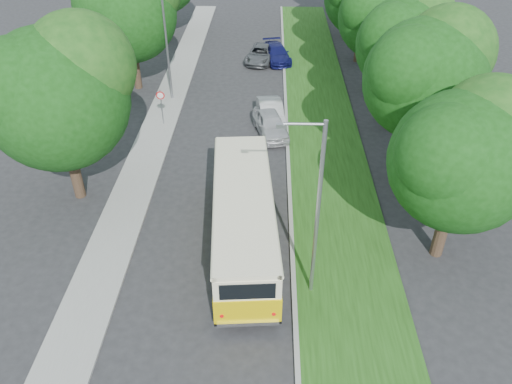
{
  "coord_description": "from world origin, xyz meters",
  "views": [
    {
      "loc": [
        2.43,
        -17.17,
        15.55
      ],
      "look_at": [
        1.86,
        2.5,
        1.5
      ],
      "focal_mm": 35.0,
      "sensor_mm": 36.0,
      "label": 1
    }
  ],
  "objects_px": {
    "vintage_bus": "(244,220)",
    "car_silver": "(270,124)",
    "car_grey": "(261,54)",
    "car_white": "(271,114)",
    "lamppost_near": "(316,208)",
    "car_blue": "(277,53)",
    "lamppost_far": "(165,43)"
  },
  "relations": [
    {
      "from": "car_silver",
      "to": "car_white",
      "type": "distance_m",
      "value": 1.44
    },
    {
      "from": "lamppost_near",
      "to": "car_silver",
      "type": "bearing_deg",
      "value": 97.07
    },
    {
      "from": "lamppost_near",
      "to": "car_blue",
      "type": "distance_m",
      "value": 26.68
    },
    {
      "from": "car_blue",
      "to": "car_grey",
      "type": "distance_m",
      "value": 1.33
    },
    {
      "from": "car_white",
      "to": "lamppost_far",
      "type": "bearing_deg",
      "value": 146.39
    },
    {
      "from": "car_white",
      "to": "car_grey",
      "type": "bearing_deg",
      "value": 86.52
    },
    {
      "from": "vintage_bus",
      "to": "car_grey",
      "type": "bearing_deg",
      "value": 84.75
    },
    {
      "from": "car_silver",
      "to": "car_grey",
      "type": "distance_m",
      "value": 12.73
    },
    {
      "from": "lamppost_near",
      "to": "car_white",
      "type": "xyz_separation_m",
      "value": [
        -1.65,
        15.01,
        -3.66
      ]
    },
    {
      "from": "car_grey",
      "to": "car_blue",
      "type": "bearing_deg",
      "value": 17.31
    },
    {
      "from": "vintage_bus",
      "to": "car_silver",
      "type": "height_order",
      "value": "vintage_bus"
    },
    {
      "from": "car_silver",
      "to": "car_grey",
      "type": "relative_size",
      "value": 0.93
    },
    {
      "from": "lamppost_near",
      "to": "car_silver",
      "type": "xyz_separation_m",
      "value": [
        -1.68,
        13.57,
        -3.65
      ]
    },
    {
      "from": "car_silver",
      "to": "lamppost_far",
      "type": "bearing_deg",
      "value": 131.19
    },
    {
      "from": "lamppost_far",
      "to": "car_blue",
      "type": "relative_size",
      "value": 1.66
    },
    {
      "from": "vintage_bus",
      "to": "car_silver",
      "type": "relative_size",
      "value": 2.43
    },
    {
      "from": "lamppost_near",
      "to": "vintage_bus",
      "type": "height_order",
      "value": "lamppost_near"
    },
    {
      "from": "lamppost_far",
      "to": "car_silver",
      "type": "xyz_separation_m",
      "value": [
        7.22,
        -4.93,
        -3.4
      ]
    },
    {
      "from": "vintage_bus",
      "to": "car_grey",
      "type": "distance_m",
      "value": 23.5
    },
    {
      "from": "vintage_bus",
      "to": "car_grey",
      "type": "height_order",
      "value": "vintage_bus"
    },
    {
      "from": "car_blue",
      "to": "car_grey",
      "type": "relative_size",
      "value": 0.99
    },
    {
      "from": "car_white",
      "to": "car_grey",
      "type": "distance_m",
      "value": 11.29
    },
    {
      "from": "vintage_bus",
      "to": "car_white",
      "type": "bearing_deg",
      "value": 79.95
    },
    {
      "from": "lamppost_far",
      "to": "car_grey",
      "type": "relative_size",
      "value": 1.65
    },
    {
      "from": "lamppost_far",
      "to": "car_white",
      "type": "xyz_separation_m",
      "value": [
        7.26,
        -3.49,
        -3.4
      ]
    },
    {
      "from": "lamppost_far",
      "to": "car_silver",
      "type": "bearing_deg",
      "value": -34.32
    },
    {
      "from": "car_blue",
      "to": "lamppost_far",
      "type": "bearing_deg",
      "value": -146.64
    },
    {
      "from": "lamppost_far",
      "to": "car_silver",
      "type": "height_order",
      "value": "lamppost_far"
    },
    {
      "from": "lamppost_near",
      "to": "car_grey",
      "type": "bearing_deg",
      "value": 95.49
    },
    {
      "from": "car_white",
      "to": "car_blue",
      "type": "bearing_deg",
      "value": 79.84
    },
    {
      "from": "car_white",
      "to": "car_blue",
      "type": "xyz_separation_m",
      "value": [
        0.44,
        11.38,
        -0.06
      ]
    },
    {
      "from": "car_silver",
      "to": "car_grey",
      "type": "height_order",
      "value": "car_silver"
    }
  ]
}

